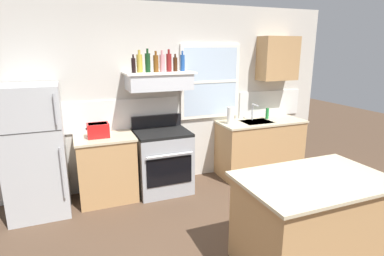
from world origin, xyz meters
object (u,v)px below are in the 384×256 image
(bottle_brown_stout, at_px, (176,64))
(stove_range, at_px, (163,161))
(bottle_champagne_gold_foil, at_px, (140,63))
(bottle_blue_liqueur, at_px, (182,63))
(bottle_amber_wine, at_px, (156,63))
(bottle_rose_pink, at_px, (162,63))
(dish_soap_bottle, at_px, (267,113))
(refrigerator, at_px, (35,151))
(bottle_dark_green_wine, at_px, (148,62))
(bottle_red_label_wine, at_px, (169,62))
(toaster, at_px, (98,130))
(paper_towel_roll, at_px, (230,115))
(bottle_balsamic_dark, at_px, (133,65))
(kitchen_island, at_px, (311,222))

(bottle_brown_stout, bearing_deg, stove_range, -157.48)
(bottle_champagne_gold_foil, relative_size, bottle_blue_liqueur, 1.04)
(bottle_amber_wine, distance_m, bottle_rose_pink, 0.09)
(dish_soap_bottle, bearing_deg, bottle_blue_liqueur, -178.99)
(refrigerator, relative_size, bottle_dark_green_wine, 5.22)
(bottle_champagne_gold_foil, relative_size, bottle_red_label_wine, 0.98)
(toaster, distance_m, bottle_amber_wine, 1.19)
(stove_range, xyz_separation_m, paper_towel_roll, (1.12, 0.04, 0.58))
(bottle_champagne_gold_foil, xyz_separation_m, bottle_dark_green_wine, (0.11, -0.02, 0.01))
(toaster, xyz_separation_m, bottle_champagne_gold_foil, (0.61, 0.07, 0.86))
(bottle_dark_green_wine, distance_m, bottle_brown_stout, 0.42)
(bottle_rose_pink, relative_size, bottle_brown_stout, 1.21)
(bottle_amber_wine, bearing_deg, bottle_dark_green_wine, 173.18)
(stove_range, distance_m, bottle_champagne_gold_foil, 1.43)
(stove_range, bearing_deg, bottle_rose_pink, 56.12)
(bottle_blue_liqueur, bearing_deg, refrigerator, -176.20)
(bottle_blue_liqueur, bearing_deg, bottle_balsamic_dark, -175.38)
(toaster, relative_size, bottle_amber_wine, 1.04)
(bottle_dark_green_wine, relative_size, bottle_brown_stout, 1.30)
(bottle_champagne_gold_foil, height_order, paper_towel_roll, bottle_champagne_gold_foil)
(bottle_rose_pink, xyz_separation_m, paper_towel_roll, (1.08, -0.03, -0.82))
(bottle_red_label_wine, xyz_separation_m, kitchen_island, (0.70, -2.20, -1.42))
(bottle_red_label_wine, relative_size, paper_towel_roll, 1.13)
(bottle_champagne_gold_foil, bearing_deg, bottle_red_label_wine, -0.41)
(bottle_champagne_gold_foil, bearing_deg, bottle_blue_liqueur, 1.96)
(toaster, bearing_deg, stove_range, -1.47)
(paper_towel_roll, bearing_deg, bottle_red_label_wine, 177.13)
(stove_range, height_order, bottle_red_label_wine, bottle_red_label_wine)
(toaster, height_order, bottle_dark_green_wine, bottle_dark_green_wine)
(bottle_rose_pink, bearing_deg, bottle_dark_green_wine, -179.36)
(refrigerator, relative_size, bottle_amber_wine, 5.79)
(refrigerator, relative_size, dish_soap_bottle, 9.17)
(bottle_blue_liqueur, bearing_deg, bottle_amber_wine, -171.70)
(bottle_champagne_gold_foil, height_order, bottle_dark_green_wine, bottle_dark_green_wine)
(bottle_red_label_wine, distance_m, dish_soap_bottle, 1.94)
(bottle_amber_wine, bearing_deg, bottle_rose_pink, 9.56)
(bottle_dark_green_wine, relative_size, kitchen_island, 0.23)
(bottle_amber_wine, bearing_deg, bottle_brown_stout, 10.18)
(bottle_balsamic_dark, distance_m, bottle_blue_liqueur, 0.72)
(bottle_champagne_gold_foil, bearing_deg, toaster, -173.74)
(bottle_rose_pink, xyz_separation_m, dish_soap_bottle, (1.84, 0.07, -0.87))
(bottle_dark_green_wine, xyz_separation_m, bottle_amber_wine, (0.11, -0.01, -0.01))
(stove_range, relative_size, bottle_red_label_wine, 3.57)
(refrigerator, height_order, bottle_dark_green_wine, bottle_dark_green_wine)
(refrigerator, xyz_separation_m, bottle_red_label_wine, (1.80, 0.11, 1.05))
(bottle_dark_green_wine, height_order, dish_soap_bottle, bottle_dark_green_wine)
(toaster, height_order, bottle_brown_stout, bottle_brown_stout)
(bottle_rose_pink, distance_m, kitchen_island, 2.72)
(bottle_rose_pink, xyz_separation_m, bottle_blue_liqueur, (0.32, 0.04, -0.00))
(bottle_champagne_gold_foil, height_order, dish_soap_bottle, bottle_champagne_gold_foil)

